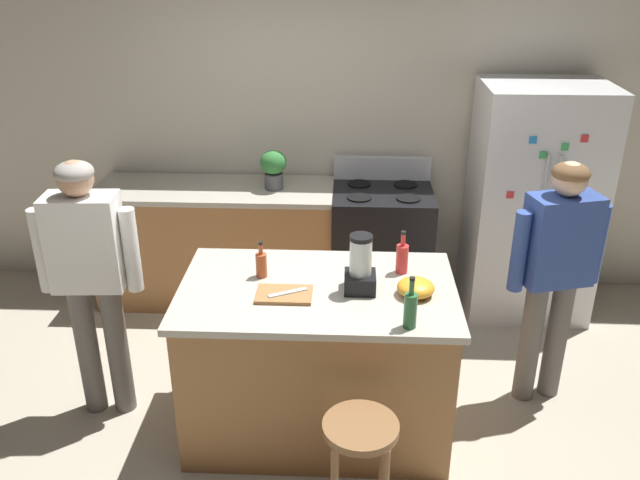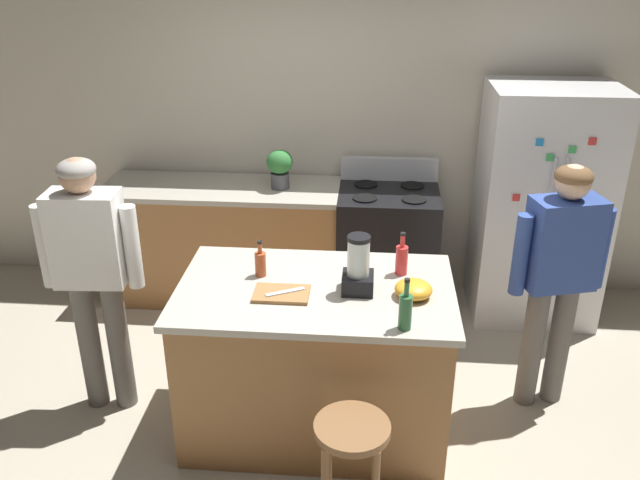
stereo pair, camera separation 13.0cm
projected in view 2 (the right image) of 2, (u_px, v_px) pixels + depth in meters
ground_plane at (316, 423)px, 4.04m from camera, size 14.00×14.00×0.00m
back_wall at (337, 124)px, 5.24m from camera, size 8.00×0.10×2.70m
kitchen_island at (316, 358)px, 3.84m from camera, size 1.53×0.94×0.94m
back_counter_run at (234, 242)px, 5.31m from camera, size 2.00×0.64×0.94m
refrigerator at (541, 205)px, 4.91m from camera, size 0.90×0.73×1.77m
stove_range at (387, 247)px, 5.19m from camera, size 0.76×0.65×1.12m
person_by_island_left at (91, 264)px, 3.81m from camera, size 0.59×0.24×1.62m
person_by_sink_right at (559, 266)px, 3.86m from camera, size 0.59×0.32×1.57m
bar_stool at (352, 449)px, 3.12m from camera, size 0.36×0.36×0.65m
potted_plant at (280, 166)px, 5.01m from camera, size 0.20×0.20×0.30m
blender_appliance at (358, 268)px, 3.55m from camera, size 0.17×0.17×0.33m
bottle_soda at (402, 259)px, 3.76m from camera, size 0.07×0.07×0.26m
bottle_cooking_sauce at (260, 263)px, 3.74m from camera, size 0.06×0.06×0.22m
bottle_olive_oil at (405, 311)px, 3.22m from camera, size 0.07×0.07×0.28m
mixing_bowl at (413, 289)px, 3.53m from camera, size 0.20×0.20×0.09m
cutting_board at (281, 294)px, 3.56m from camera, size 0.30×0.20×0.02m
chef_knife at (285, 292)px, 3.55m from camera, size 0.21×0.13×0.01m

